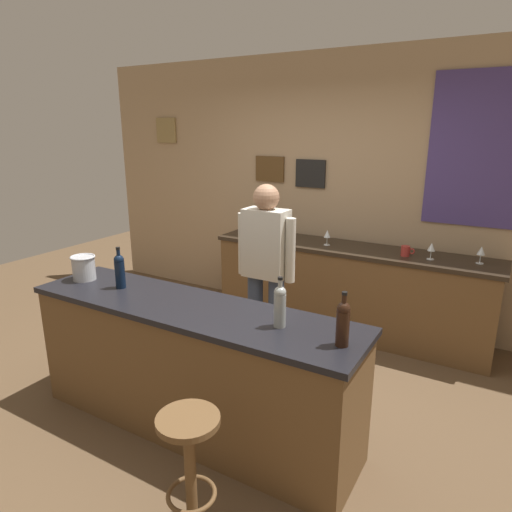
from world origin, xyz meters
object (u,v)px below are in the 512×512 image
(wine_bottle_b, at_px, (280,305))
(wine_glass_a, at_px, (262,227))
(wine_glass_d, at_px, (431,248))
(wine_glass_b, at_px, (277,229))
(wine_glass_e, at_px, (481,251))
(wine_bottle_c, at_px, (343,322))
(ice_bucket, at_px, (84,267))
(wine_glass_c, at_px, (327,234))
(bartender, at_px, (266,267))
(wine_bottle_a, at_px, (120,270))
(coffee_mug, at_px, (406,251))
(bar_stool, at_px, (190,455))

(wine_bottle_b, height_order, wine_glass_a, wine_bottle_b)
(wine_bottle_b, distance_m, wine_glass_d, 2.05)
(wine_glass_b, height_order, wine_glass_e, same)
(wine_bottle_c, height_order, ice_bucket, wine_bottle_c)
(wine_bottle_c, xyz_separation_m, wine_glass_a, (-1.64, 2.02, -0.05))
(ice_bucket, xyz_separation_m, wine_glass_c, (1.18, 2.00, -0.01))
(wine_bottle_c, distance_m, wine_glass_a, 2.61)
(wine_glass_c, bearing_deg, wine_bottle_b, -75.95)
(wine_glass_c, bearing_deg, ice_bucket, -120.61)
(bartender, distance_m, wine_bottle_a, 1.16)
(wine_bottle_c, distance_m, wine_glass_c, 2.23)
(wine_bottle_c, relative_size, wine_glass_c, 1.97)
(wine_bottle_b, xyz_separation_m, wine_glass_a, (-1.25, 1.98, -0.05))
(bartender, relative_size, wine_bottle_b, 5.29)
(wine_bottle_c, distance_m, wine_glass_e, 2.17)
(coffee_mug, bearing_deg, wine_glass_d, 0.06)
(wine_glass_b, bearing_deg, coffee_mug, 0.77)
(wine_glass_d, bearing_deg, ice_bucket, -137.61)
(wine_bottle_a, bearing_deg, wine_bottle_c, -1.71)
(wine_glass_b, relative_size, wine_glass_e, 1.00)
(wine_bottle_a, xyz_separation_m, wine_glass_c, (0.80, 1.99, -0.05))
(wine_bottle_b, bearing_deg, wine_bottle_c, -6.45)
(wine_bottle_b, xyz_separation_m, wine_glass_e, (0.89, 2.07, -0.05))
(bar_stool, xyz_separation_m, wine_glass_e, (1.03, 2.77, 0.55))
(bar_stool, distance_m, wine_glass_c, 2.77)
(ice_bucket, bearing_deg, wine_bottle_a, 1.31)
(bar_stool, height_order, ice_bucket, ice_bucket)
(wine_bottle_b, height_order, wine_bottle_c, same)
(bartender, bearing_deg, wine_bottle_a, -127.12)
(wine_bottle_a, xyz_separation_m, wine_bottle_b, (1.30, -0.01, 0.00))
(wine_glass_e, bearing_deg, bar_stool, -110.49)
(wine_glass_e, bearing_deg, ice_bucket, -141.17)
(wine_glass_d, bearing_deg, wine_glass_b, -179.33)
(wine_glass_e, height_order, coffee_mug, wine_glass_e)
(ice_bucket, distance_m, wine_glass_d, 2.95)
(bar_stool, xyz_separation_m, coffee_mug, (0.42, 2.68, 0.49))
(wine_bottle_a, bearing_deg, wine_glass_d, 47.74)
(ice_bucket, height_order, coffee_mug, ice_bucket)
(wine_glass_a, bearing_deg, wine_bottle_c, -50.87)
(wine_glass_a, bearing_deg, wine_glass_e, 2.55)
(bartender, xyz_separation_m, bar_stool, (0.47, -1.62, -0.48))
(wine_glass_b, xyz_separation_m, wine_glass_c, (0.55, 0.03, 0.00))
(coffee_mug, bearing_deg, ice_bucket, -134.58)
(bar_stool, bearing_deg, wine_glass_a, 112.47)
(wine_bottle_a, relative_size, wine_glass_c, 1.97)
(coffee_mug, bearing_deg, wine_glass_a, -179.55)
(wine_glass_d, relative_size, coffee_mug, 1.24)
(coffee_mug, bearing_deg, bartender, -129.84)
(bartender, bearing_deg, wine_glass_c, 84.23)
(bartender, bearing_deg, wine_bottle_c, -43.94)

